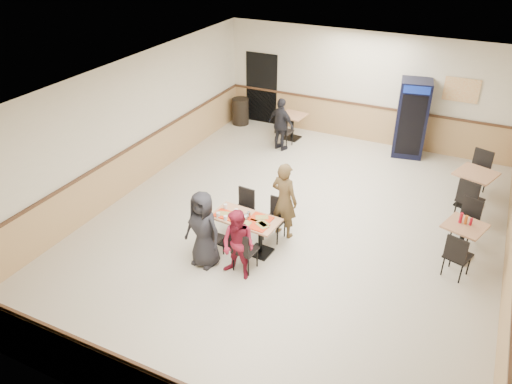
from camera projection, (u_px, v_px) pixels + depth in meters
The scene contains 20 objects.
ground at pixel (293, 227), 10.30m from camera, with size 10.00×10.00×0.00m, color beige.
room_shell at pixel (409, 169), 11.32m from camera, with size 10.00×10.00×10.00m.
main_table at pixel (246, 228), 9.46m from camera, with size 1.33×0.73×0.69m.
main_chairs at pixel (244, 228), 9.49m from camera, with size 1.24×1.58×0.87m.
diner_woman_left at pixel (203, 229), 8.91m from camera, with size 0.73×0.47×1.49m, color black.
diner_woman_right at pixel (238, 245), 8.63m from camera, with size 0.65×0.51×1.33m, color maroon.
diner_man_opposite at pixel (284, 200), 9.70m from camera, with size 0.58×0.38×1.58m, color brown.
lone_diner at pixel (281, 125), 13.25m from camera, with size 0.84×0.35×1.44m, color black.
tabletop_clutter at pixel (245, 219), 9.28m from camera, with size 1.14×0.58×0.12m.
side_table_near at pixel (462, 236), 9.19m from camera, with size 0.84×0.84×0.72m.
side_table_near_chair_south at pixel (459, 254), 8.75m from camera, with size 0.42×0.42×0.91m, color black, non-canonical shape.
side_table_near_chair_north at pixel (466, 222), 9.65m from camera, with size 0.42×0.42×0.91m, color black, non-canonical shape.
side_table_far at pixel (474, 184), 10.78m from camera, with size 0.97×0.97×0.82m.
side_table_far_chair_south at pixel (470, 199), 10.28m from camera, with size 0.48×0.48×1.03m, color black, non-canonical shape.
side_table_far_chair_north at pixel (476, 173), 11.30m from camera, with size 0.48×0.48×1.03m, color black, non-canonical shape.
condiment_caddy at pixel (465, 219), 9.07m from camera, with size 0.23×0.06×0.20m.
back_table at pixel (292, 123), 14.00m from camera, with size 0.73×0.73×0.72m.
back_table_chair_lone at pixel (284, 131), 13.57m from camera, with size 0.42×0.42×0.91m, color black, non-canonical shape.
pepsi_cooler at pixel (412, 118), 12.86m from camera, with size 0.88×0.88×2.01m.
trash_bin at pixel (240, 111), 15.01m from camera, with size 0.50×0.50×0.79m, color black.
Camera 1 is at (3.05, -8.04, 5.76)m, focal length 35.00 mm.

